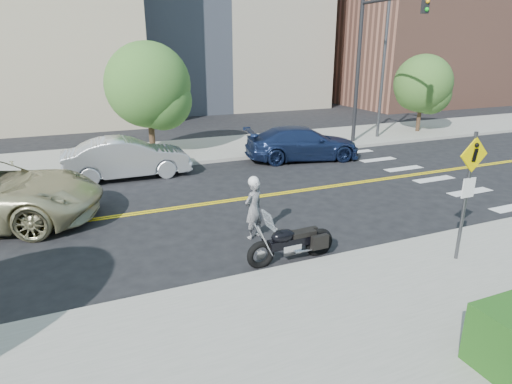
{
  "coord_description": "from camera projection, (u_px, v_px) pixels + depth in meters",
  "views": [
    {
      "loc": [
        -3.68,
        -12.76,
        4.81
      ],
      "look_at": [
        0.58,
        -2.82,
        1.2
      ],
      "focal_mm": 30.0,
      "sensor_mm": 36.0,
      "label": 1
    }
  ],
  "objects": [
    {
      "name": "sidewalk_far",
      "position": [
        161.0,
        153.0,
        20.54
      ],
      "size": [
        60.0,
        5.0,
        0.15
      ],
      "primitive_type": "cube",
      "color": "#9E9B91",
      "rests_on": "ground_plane"
    },
    {
      "name": "parked_car_blue",
      "position": [
        302.0,
        143.0,
        19.46
      ],
      "size": [
        5.52,
        3.08,
        1.51
      ],
      "primitive_type": "imported",
      "rotation": [
        0.0,
        0.0,
        1.38
      ],
      "color": "navy",
      "rests_on": "ground"
    },
    {
      "name": "parked_car_silver",
      "position": [
        127.0,
        158.0,
        16.69
      ],
      "size": [
        4.81,
        1.72,
        1.58
      ],
      "primitive_type": "imported",
      "rotation": [
        0.0,
        0.0,
        1.56
      ],
      "color": "silver",
      "rests_on": "ground"
    },
    {
      "name": "building_right",
      "position": [
        413.0,
        36.0,
        39.26
      ],
      "size": [
        14.0,
        12.0,
        12.0
      ],
      "primitive_type": "cube",
      "color": "#8C5947",
      "rests_on": "ground_plane"
    },
    {
      "name": "pedestrian_sign",
      "position": [
        468.0,
        185.0,
        9.46
      ],
      "size": [
        0.78,
        0.08,
        3.0
      ],
      "color": "#4C4C51",
      "rests_on": "sidewalk_near"
    },
    {
      "name": "motorcyclist",
      "position": [
        254.0,
        208.0,
        11.26
      ],
      "size": [
        0.69,
        0.59,
        1.72
      ],
      "rotation": [
        0.0,
        0.0,
        3.55
      ],
      "color": "#ADADB2",
      "rests_on": "ground"
    },
    {
      "name": "motorcycle",
      "position": [
        292.0,
        234.0,
        10.07
      ],
      "size": [
        2.22,
        0.73,
        1.34
      ],
      "primitive_type": null,
      "rotation": [
        0.0,
        0.0,
        0.02
      ],
      "color": "black",
      "rests_on": "ground"
    },
    {
      "name": "sidewalk_near",
      "position": [
        331.0,
        335.0,
        7.46
      ],
      "size": [
        60.0,
        5.0,
        0.15
      ],
      "primitive_type": "cube",
      "color": "#9E9B91",
      "rests_on": "ground_plane"
    },
    {
      "name": "ground_plane",
      "position": [
        206.0,
        204.0,
        14.02
      ],
      "size": [
        120.0,
        120.0,
        0.0
      ],
      "primitive_type": "plane",
      "color": "black",
      "rests_on": "ground"
    },
    {
      "name": "traffic_light",
      "position": [
        371.0,
        53.0,
        20.7
      ],
      "size": [
        0.28,
        4.5,
        7.0
      ],
      "color": "black",
      "rests_on": "sidewalk_far"
    },
    {
      "name": "lamp_post",
      "position": [
        384.0,
        63.0,
        22.85
      ],
      "size": [
        0.16,
        0.16,
        8.0
      ],
      "primitive_type": "cylinder",
      "color": "#4C4C51",
      "rests_on": "sidewalk_far"
    },
    {
      "name": "tree_far_a",
      "position": [
        148.0,
        85.0,
        19.16
      ],
      "size": [
        3.81,
        3.81,
        5.2
      ],
      "rotation": [
        0.0,
        0.0,
        0.12
      ],
      "color": "#382619",
      "rests_on": "ground"
    },
    {
      "name": "tree_far_b",
      "position": [
        423.0,
        84.0,
        24.9
      ],
      "size": [
        3.32,
        3.32,
        4.59
      ],
      "rotation": [
        0.0,
        0.0,
        0.04
      ],
      "color": "#382619",
      "rests_on": "ground"
    }
  ]
}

